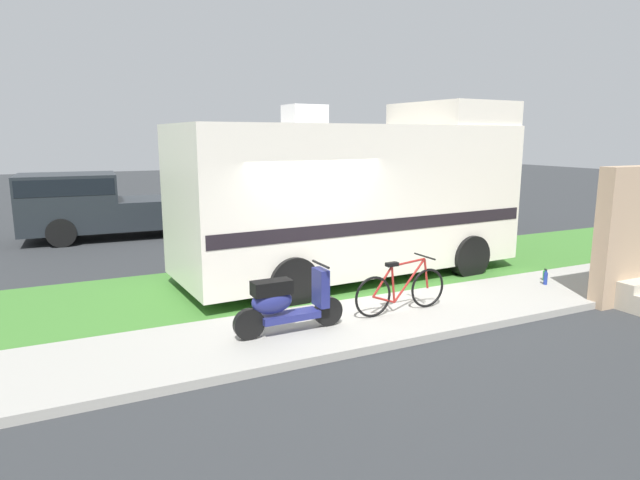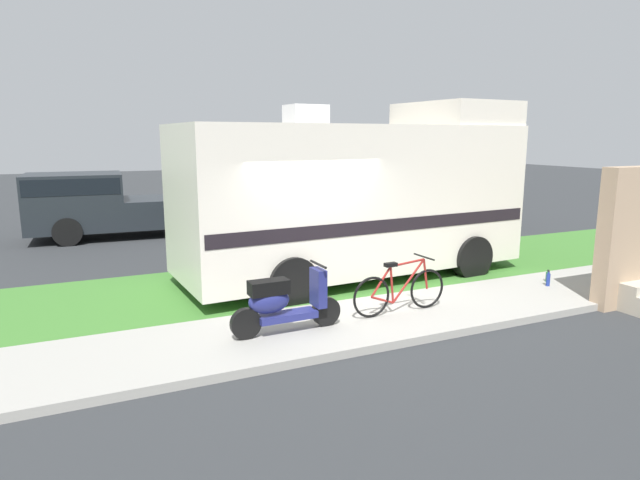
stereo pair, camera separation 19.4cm
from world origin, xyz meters
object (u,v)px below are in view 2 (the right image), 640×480
(scooter, at_px, (283,302))
(bottle_green, at_px, (548,279))
(pickup_truck_far, at_px, (111,203))
(motorhome_rv, at_px, (357,195))
(pickup_truck_near, at_px, (430,198))
(bicycle, at_px, (400,290))
(bottle_spare, at_px, (548,277))

(scooter, xyz_separation_m, bottle_green, (5.41, 0.22, -0.33))
(pickup_truck_far, bearing_deg, scooter, -80.59)
(motorhome_rv, relative_size, bottle_green, 24.14)
(scooter, bearing_deg, pickup_truck_near, 42.54)
(bicycle, bearing_deg, scooter, -178.23)
(motorhome_rv, height_order, bottle_green, motorhome_rv)
(motorhome_rv, relative_size, bicycle, 4.13)
(bottle_green, relative_size, bottle_spare, 1.26)
(pickup_truck_near, distance_m, bottle_green, 7.06)
(motorhome_rv, relative_size, scooter, 4.23)
(pickup_truck_far, height_order, bottle_spare, pickup_truck_far)
(scooter, xyz_separation_m, bicycle, (2.01, 0.06, -0.08))
(scooter, relative_size, bicycle, 0.98)
(bottle_spare, bearing_deg, bicycle, -173.93)
(scooter, distance_m, bicycle, 2.01)
(pickup_truck_far, bearing_deg, bicycle, -69.46)
(pickup_truck_far, bearing_deg, pickup_truck_near, -17.11)
(motorhome_rv, bearing_deg, pickup_truck_near, 40.97)
(motorhome_rv, xyz_separation_m, pickup_truck_far, (-4.24, 7.08, -0.73))
(pickup_truck_near, bearing_deg, pickup_truck_far, 162.89)
(pickup_truck_far, bearing_deg, bottle_green, -53.55)
(motorhome_rv, xyz_separation_m, scooter, (-2.62, -2.65, -1.14))
(bicycle, relative_size, pickup_truck_far, 0.30)
(pickup_truck_near, xyz_separation_m, bottle_green, (-2.13, -6.69, -0.76))
(pickup_truck_near, distance_m, bottle_spare, 6.78)
(bicycle, distance_m, bottle_green, 3.41)
(pickup_truck_near, xyz_separation_m, bottle_spare, (-1.89, -6.47, -0.78))
(motorhome_rv, bearing_deg, pickup_truck_far, 120.88)
(bicycle, height_order, pickup_truck_near, pickup_truck_near)
(scooter, xyz_separation_m, pickup_truck_near, (7.54, 6.91, 0.43))
(bottle_spare, bearing_deg, bottle_green, -136.17)
(bicycle, relative_size, bottle_green, 5.84)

